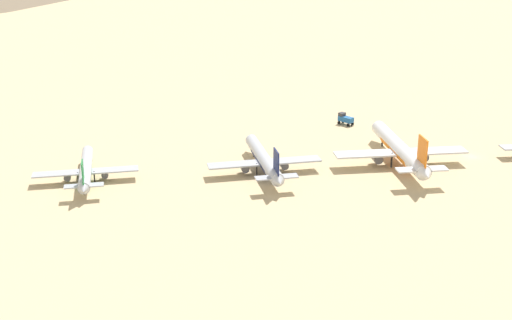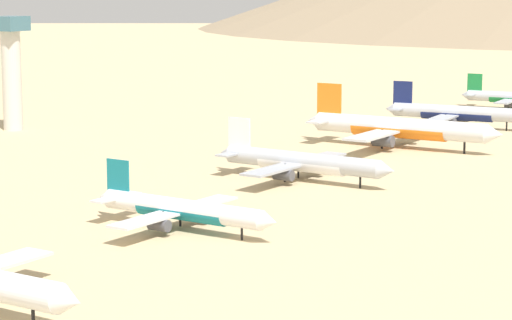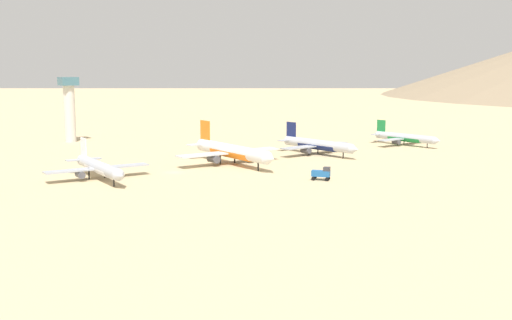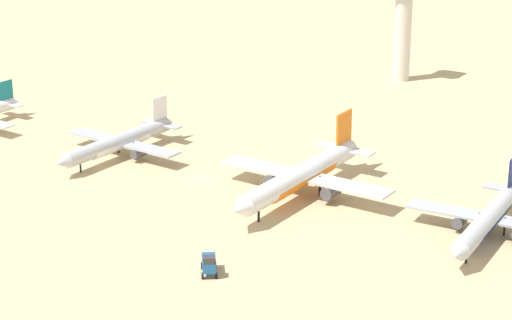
# 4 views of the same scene
# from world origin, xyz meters

# --- Properties ---
(ground_plane) EXTENTS (1800.00, 1800.00, 0.00)m
(ground_plane) POSITION_xyz_m (0.00, 0.00, 0.00)
(ground_plane) COLOR tan
(parked_jet_2) EXTENTS (37.49, 30.46, 10.81)m
(parked_jet_2) POSITION_xyz_m (-2.17, -23.10, 3.60)
(parked_jet_2) COLOR #B2B7C1
(parked_jet_2) RESTS_ON ground
(parked_jet_3) EXTENTS (46.84, 37.97, 13.53)m
(parked_jet_3) POSITION_xyz_m (-2.83, 23.32, 4.50)
(parked_jet_3) COLOR silver
(parked_jet_3) RESTS_ON ground
(parked_jet_4) EXTENTS (38.91, 31.63, 11.22)m
(parked_jet_4) POSITION_xyz_m (-3.65, 62.40, 3.73)
(parked_jet_4) COLOR #B2B7C1
(parked_jet_4) RESTS_ON ground
(parked_jet_5) EXTENTS (34.10, 27.68, 9.83)m
(parked_jet_5) POSITION_xyz_m (-2.85, 110.29, 3.27)
(parked_jet_5) COLOR #B2B7C1
(parked_jet_5) RESTS_ON ground
(service_truck) EXTENTS (5.63, 5.15, 3.90)m
(service_truck) POSITION_xyz_m (36.60, 28.16, 2.08)
(service_truck) COLOR #1E5999
(service_truck) RESTS_ON ground
(control_tower) EXTENTS (7.20, 7.20, 28.20)m
(control_tower) POSITION_xyz_m (-96.86, 1.59, 15.79)
(control_tower) COLOR beige
(control_tower) RESTS_ON ground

